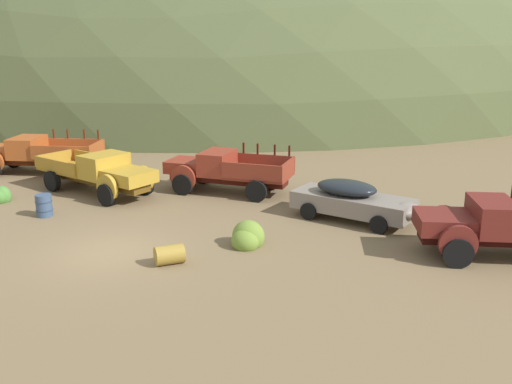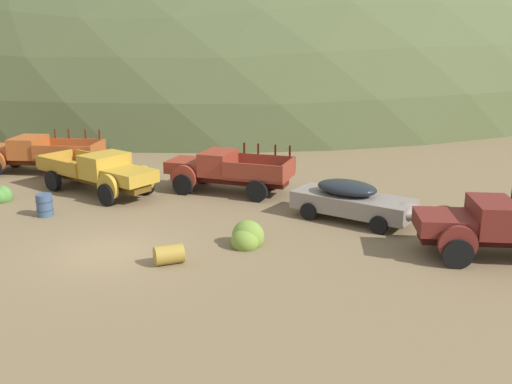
{
  "view_description": "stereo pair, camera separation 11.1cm",
  "coord_description": "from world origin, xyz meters",
  "px_view_note": "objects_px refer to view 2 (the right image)",
  "views": [
    {
      "loc": [
        11.96,
        -13.97,
        7.05
      ],
      "look_at": [
        3.29,
        4.57,
        1.34
      ],
      "focal_mm": 39.79,
      "sensor_mm": 36.0,
      "label": 1
    },
    {
      "loc": [
        12.06,
        -13.92,
        7.05
      ],
      "look_at": [
        3.29,
        4.57,
        1.34
      ],
      "focal_mm": 39.79,
      "sensor_mm": 36.0,
      "label": 2
    }
  ],
  "objects_px": {
    "truck_oxide_orange": "(31,154)",
    "oil_drum_by_truck": "(169,255)",
    "car_primer_gray": "(356,201)",
    "oil_drum_spare": "(45,205)",
    "truck_rust_red": "(220,170)",
    "truck_mustard": "(104,173)",
    "truck_oxblood": "(496,227)"
  },
  "relations": [
    {
      "from": "oil_drum_by_truck",
      "to": "truck_oxblood",
      "type": "bearing_deg",
      "value": 28.62
    },
    {
      "from": "car_primer_gray",
      "to": "oil_drum_spare",
      "type": "xyz_separation_m",
      "value": [
        -11.44,
        -4.72,
        -0.37
      ]
    },
    {
      "from": "truck_rust_red",
      "to": "car_primer_gray",
      "type": "bearing_deg",
      "value": 160.92
    },
    {
      "from": "truck_rust_red",
      "to": "truck_oxblood",
      "type": "relative_size",
      "value": 0.96
    },
    {
      "from": "truck_oxblood",
      "to": "oil_drum_spare",
      "type": "relative_size",
      "value": 6.88
    },
    {
      "from": "truck_oxide_orange",
      "to": "car_primer_gray",
      "type": "distance_m",
      "value": 17.62
    },
    {
      "from": "car_primer_gray",
      "to": "truck_oxblood",
      "type": "relative_size",
      "value": 0.83
    },
    {
      "from": "truck_rust_red",
      "to": "oil_drum_spare",
      "type": "height_order",
      "value": "truck_rust_red"
    },
    {
      "from": "truck_oxide_orange",
      "to": "truck_oxblood",
      "type": "bearing_deg",
      "value": 154.4
    },
    {
      "from": "truck_rust_red",
      "to": "truck_oxblood",
      "type": "distance_m",
      "value": 12.37
    },
    {
      "from": "car_primer_gray",
      "to": "truck_oxblood",
      "type": "distance_m",
      "value": 5.36
    },
    {
      "from": "oil_drum_by_truck",
      "to": "truck_rust_red",
      "type": "bearing_deg",
      "value": 107.97
    },
    {
      "from": "car_primer_gray",
      "to": "oil_drum_by_truck",
      "type": "xyz_separation_m",
      "value": [
        -4.18,
        -6.72,
        -0.51
      ]
    },
    {
      "from": "oil_drum_spare",
      "to": "truck_rust_red",
      "type": "bearing_deg",
      "value": 53.77
    },
    {
      "from": "car_primer_gray",
      "to": "oil_drum_by_truck",
      "type": "relative_size",
      "value": 4.75
    },
    {
      "from": "car_primer_gray",
      "to": "oil_drum_spare",
      "type": "height_order",
      "value": "car_primer_gray"
    },
    {
      "from": "truck_mustard",
      "to": "oil_drum_spare",
      "type": "height_order",
      "value": "truck_mustard"
    },
    {
      "from": "truck_oxide_orange",
      "to": "truck_mustard",
      "type": "bearing_deg",
      "value": 144.51
    },
    {
      "from": "truck_oxblood",
      "to": "oil_drum_spare",
      "type": "distance_m",
      "value": 16.82
    },
    {
      "from": "truck_rust_red",
      "to": "truck_oxblood",
      "type": "bearing_deg",
      "value": 158.58
    },
    {
      "from": "truck_mustard",
      "to": "oil_drum_by_truck",
      "type": "distance_m",
      "value": 9.1
    },
    {
      "from": "car_primer_gray",
      "to": "oil_drum_spare",
      "type": "relative_size",
      "value": 5.74
    },
    {
      "from": "truck_oxide_orange",
      "to": "truck_rust_red",
      "type": "distance_m",
      "value": 10.8
    },
    {
      "from": "truck_oxide_orange",
      "to": "oil_drum_by_truck",
      "type": "xyz_separation_m",
      "value": [
        13.43,
        -7.3,
        -0.7
      ]
    },
    {
      "from": "truck_rust_red",
      "to": "oil_drum_by_truck",
      "type": "distance_m",
      "value": 8.71
    },
    {
      "from": "truck_rust_red",
      "to": "truck_oxblood",
      "type": "xyz_separation_m",
      "value": [
        11.95,
        -3.19,
        0.02
      ]
    },
    {
      "from": "truck_oxide_orange",
      "to": "oil_drum_by_truck",
      "type": "bearing_deg",
      "value": 131.5
    },
    {
      "from": "truck_oxide_orange",
      "to": "truck_mustard",
      "type": "xyz_separation_m",
      "value": [
        6.27,
        -1.74,
        -0.01
      ]
    },
    {
      "from": "truck_oxide_orange",
      "to": "car_primer_gray",
      "type": "bearing_deg",
      "value": 158.14
    },
    {
      "from": "truck_oxide_orange",
      "to": "car_primer_gray",
      "type": "xyz_separation_m",
      "value": [
        17.61,
        -0.58,
        -0.19
      ]
    },
    {
      "from": "oil_drum_by_truck",
      "to": "car_primer_gray",
      "type": "bearing_deg",
      "value": 58.12
    },
    {
      "from": "truck_rust_red",
      "to": "oil_drum_spare",
      "type": "bearing_deg",
      "value": 47.3
    }
  ]
}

